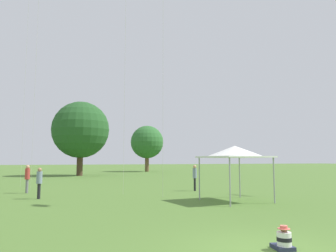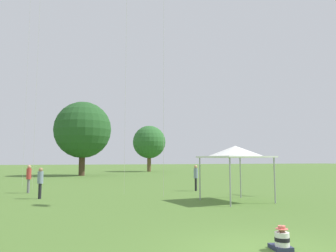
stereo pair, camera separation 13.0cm
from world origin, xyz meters
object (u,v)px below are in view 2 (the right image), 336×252
Objects in this scene: canopy_tent at (235,152)px; distant_tree_1 at (149,142)px; person_standing_3 at (40,180)px; person_standing_4 at (196,175)px; seated_toddler at (282,240)px; distant_tree_0 at (83,130)px; person_standing_5 at (29,176)px.

canopy_tent is 45.06m from distant_tree_1.
distant_tree_1 is at bearing -3.55° from person_standing_3.
person_standing_4 reaches higher than person_standing_3.
canopy_tent reaches higher than seated_toddler.
distant_tree_1 reaches higher than person_standing_4.
seated_toddler is at bearing -163.65° from person_standing_4.
distant_tree_1 is (13.26, 12.37, -0.86)m from distant_tree_0.
person_standing_4 is 11.40m from person_standing_5.
person_standing_4 is at bearing -61.60° from person_standing_3.
person_standing_5 is at bearing 33.46° from person_standing_3.
canopy_tent is (-0.44, -6.21, 1.48)m from person_standing_4.
person_standing_5 reaches higher than seated_toddler.
distant_tree_0 is at bearing -136.99° from distant_tree_1.
person_standing_3 is 0.52× the size of canopy_tent.
seated_toddler is 40.92m from distant_tree_0.
distant_tree_0 is at bearing 99.70° from canopy_tent.
person_standing_5 reaches higher than person_standing_4.
seated_toddler is 0.33× the size of person_standing_5.
person_standing_4 is at bearing 85.41° from seated_toddler.
person_standing_4 is 0.18× the size of distant_tree_0.
canopy_tent is 0.39× the size of distant_tree_1.
person_standing_4 is 0.99× the size of person_standing_5.
distant_tree_1 reaches higher than seated_toddler.
person_standing_3 is 0.96× the size of person_standing_4.
canopy_tent is (10.72, -8.53, 1.48)m from person_standing_5.
canopy_tent is at bearing 15.96° from person_standing_5.
person_standing_4 is at bearing -77.07° from distant_tree_0.
seated_toddler is 54.32m from distant_tree_1.
person_standing_5 is 13.78m from canopy_tent.
distant_tree_0 reaches higher than distant_tree_1.
distant_tree_1 reaches higher than person_standing_5.
person_standing_4 is at bearing 42.74° from person_standing_5.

